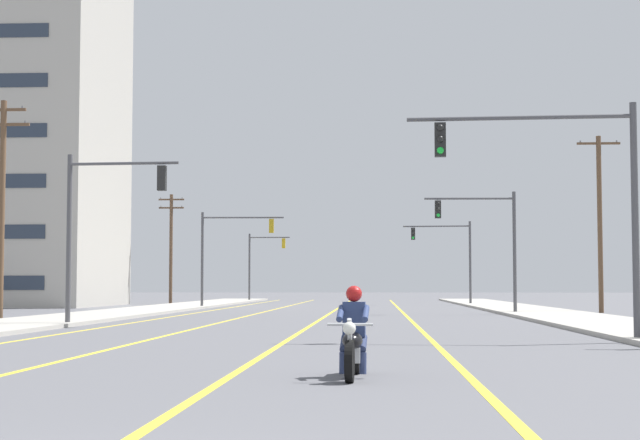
{
  "coord_description": "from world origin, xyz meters",
  "views": [
    {
      "loc": [
        2.17,
        -6.61,
        1.47
      ],
      "look_at": [
        0.73,
        20.3,
        3.19
      ],
      "focal_mm": 57.5,
      "sensor_mm": 36.0,
      "label": 1
    }
  ],
  "objects_px": {
    "utility_pole_right_far": "(600,220)",
    "utility_pole_left_far": "(171,245)",
    "traffic_signal_mid_left": "(226,244)",
    "traffic_signal_far_right": "(451,250)",
    "traffic_signal_far_left": "(261,257)",
    "traffic_signal_near_left": "(100,213)",
    "utility_pole_left_near": "(2,201)",
    "traffic_signal_mid_right": "(489,233)",
    "motorcycle_with_rider": "(353,341)",
    "traffic_signal_near_right": "(566,181)"
  },
  "relations": [
    {
      "from": "motorcycle_with_rider",
      "to": "traffic_signal_mid_left",
      "type": "relative_size",
      "value": 0.35
    },
    {
      "from": "traffic_signal_mid_right",
      "to": "traffic_signal_mid_left",
      "type": "relative_size",
      "value": 1.0
    },
    {
      "from": "traffic_signal_mid_right",
      "to": "traffic_signal_near_right",
      "type": "bearing_deg",
      "value": -91.78
    },
    {
      "from": "traffic_signal_near_left",
      "to": "traffic_signal_mid_left",
      "type": "distance_m",
      "value": 29.52
    },
    {
      "from": "utility_pole_right_far",
      "to": "utility_pole_left_far",
      "type": "relative_size",
      "value": 1.11
    },
    {
      "from": "traffic_signal_mid_left",
      "to": "traffic_signal_far_left",
      "type": "bearing_deg",
      "value": 91.73
    },
    {
      "from": "traffic_signal_near_left",
      "to": "utility_pole_left_near",
      "type": "distance_m",
      "value": 9.41
    },
    {
      "from": "motorcycle_with_rider",
      "to": "traffic_signal_mid_left",
      "type": "height_order",
      "value": "traffic_signal_mid_left"
    },
    {
      "from": "traffic_signal_far_right",
      "to": "utility_pole_right_far",
      "type": "distance_m",
      "value": 22.06
    },
    {
      "from": "traffic_signal_near_right",
      "to": "traffic_signal_far_left",
      "type": "bearing_deg",
      "value": 103.0
    },
    {
      "from": "traffic_signal_mid_left",
      "to": "utility_pole_right_far",
      "type": "height_order",
      "value": "utility_pole_right_far"
    },
    {
      "from": "traffic_signal_near_right",
      "to": "utility_pole_left_near",
      "type": "bearing_deg",
      "value": 141.86
    },
    {
      "from": "motorcycle_with_rider",
      "to": "utility_pole_left_far",
      "type": "xyz_separation_m",
      "value": [
        -15.53,
        62.71,
        4.03
      ]
    },
    {
      "from": "motorcycle_with_rider",
      "to": "traffic_signal_near_left",
      "type": "xyz_separation_m",
      "value": [
        -9.55,
        20.0,
        3.46
      ]
    },
    {
      "from": "traffic_signal_near_left",
      "to": "utility_pole_right_far",
      "type": "distance_m",
      "value": 28.93
    },
    {
      "from": "traffic_signal_near_right",
      "to": "traffic_signal_mid_right",
      "type": "relative_size",
      "value": 1.0
    },
    {
      "from": "traffic_signal_far_right",
      "to": "utility_pole_left_near",
      "type": "height_order",
      "value": "utility_pole_left_near"
    },
    {
      "from": "traffic_signal_near_left",
      "to": "traffic_signal_mid_right",
      "type": "xyz_separation_m",
      "value": [
        15.64,
        15.7,
        0.03
      ]
    },
    {
      "from": "traffic_signal_far_left",
      "to": "utility_pole_left_near",
      "type": "relative_size",
      "value": 0.65
    },
    {
      "from": "traffic_signal_far_right",
      "to": "utility_pole_left_near",
      "type": "bearing_deg",
      "value": -123.37
    },
    {
      "from": "utility_pole_left_near",
      "to": "traffic_signal_near_left",
      "type": "bearing_deg",
      "value": -48.4
    },
    {
      "from": "utility_pole_left_far",
      "to": "traffic_signal_mid_right",
      "type": "bearing_deg",
      "value": -51.32
    },
    {
      "from": "traffic_signal_near_left",
      "to": "utility_pole_left_far",
      "type": "xyz_separation_m",
      "value": [
        -5.98,
        42.71,
        0.57
      ]
    },
    {
      "from": "traffic_signal_mid_left",
      "to": "utility_pole_left_near",
      "type": "height_order",
      "value": "utility_pole_left_near"
    },
    {
      "from": "utility_pole_left_near",
      "to": "traffic_signal_far_left",
      "type": "bearing_deg",
      "value": 83.58
    },
    {
      "from": "traffic_signal_far_left",
      "to": "utility_pole_left_far",
      "type": "distance_m",
      "value": 15.5
    },
    {
      "from": "traffic_signal_near_left",
      "to": "utility_pole_right_far",
      "type": "bearing_deg",
      "value": 40.76
    },
    {
      "from": "motorcycle_with_rider",
      "to": "traffic_signal_mid_right",
      "type": "xyz_separation_m",
      "value": [
        6.1,
        35.69,
        3.5
      ]
    },
    {
      "from": "traffic_signal_near_right",
      "to": "traffic_signal_mid_left",
      "type": "relative_size",
      "value": 1.0
    },
    {
      "from": "traffic_signal_near_left",
      "to": "traffic_signal_mid_left",
      "type": "height_order",
      "value": "same"
    },
    {
      "from": "traffic_signal_mid_right",
      "to": "utility_pole_left_far",
      "type": "bearing_deg",
      "value": 128.68
    },
    {
      "from": "traffic_signal_far_left",
      "to": "utility_pole_left_far",
      "type": "bearing_deg",
      "value": -110.5
    },
    {
      "from": "traffic_signal_mid_left",
      "to": "utility_pole_left_far",
      "type": "distance_m",
      "value": 14.62
    },
    {
      "from": "traffic_signal_far_right",
      "to": "utility_pole_left_far",
      "type": "bearing_deg",
      "value": 172.75
    },
    {
      "from": "utility_pole_right_far",
      "to": "traffic_signal_near_left",
      "type": "bearing_deg",
      "value": -139.24
    },
    {
      "from": "traffic_signal_mid_left",
      "to": "utility_pole_left_far",
      "type": "bearing_deg",
      "value": 115.38
    },
    {
      "from": "traffic_signal_near_right",
      "to": "traffic_signal_near_left",
      "type": "bearing_deg",
      "value": 147.27
    },
    {
      "from": "traffic_signal_far_left",
      "to": "traffic_signal_near_left",
      "type": "bearing_deg",
      "value": -89.44
    },
    {
      "from": "traffic_signal_far_left",
      "to": "utility_pole_left_far",
      "type": "xyz_separation_m",
      "value": [
        -5.42,
        -14.5,
        0.59
      ]
    },
    {
      "from": "traffic_signal_far_right",
      "to": "utility_pole_left_near",
      "type": "xyz_separation_m",
      "value": [
        -21.73,
        -32.99,
        1.0
      ]
    },
    {
      "from": "utility_pole_right_far",
      "to": "utility_pole_left_near",
      "type": "bearing_deg",
      "value": -157.08
    },
    {
      "from": "traffic_signal_mid_left",
      "to": "traffic_signal_far_right",
      "type": "height_order",
      "value": "same"
    },
    {
      "from": "traffic_signal_mid_right",
      "to": "traffic_signal_far_right",
      "type": "xyz_separation_m",
      "value": [
        -0.13,
        24.28,
        0.03
      ]
    },
    {
      "from": "utility_pole_left_near",
      "to": "utility_pole_right_far",
      "type": "relative_size",
      "value": 1.0
    },
    {
      "from": "traffic_signal_near_right",
      "to": "utility_pole_left_near",
      "type": "height_order",
      "value": "utility_pole_left_near"
    },
    {
      "from": "motorcycle_with_rider",
      "to": "traffic_signal_far_left",
      "type": "relative_size",
      "value": 0.35
    },
    {
      "from": "traffic_signal_near_right",
      "to": "traffic_signal_far_right",
      "type": "xyz_separation_m",
      "value": [
        0.66,
        49.53,
        -0.05
      ]
    },
    {
      "from": "traffic_signal_far_right",
      "to": "utility_pole_left_near",
      "type": "distance_m",
      "value": 39.51
    },
    {
      "from": "traffic_signal_far_left",
      "to": "utility_pole_left_near",
      "type": "xyz_separation_m",
      "value": [
        -5.65,
        -50.22,
        1.08
      ]
    },
    {
      "from": "traffic_signal_near_left",
      "to": "utility_pole_left_near",
      "type": "height_order",
      "value": "utility_pole_left_near"
    }
  ]
}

